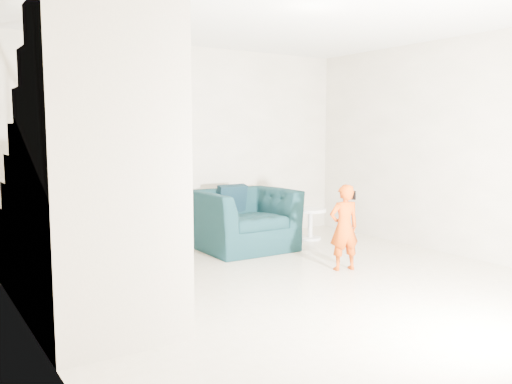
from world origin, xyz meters
TOP-DOWN VIEW (x-y plane):
  - floor at (0.00, 0.00)m, footprint 5.50×5.50m
  - ceiling at (0.00, 0.00)m, footprint 5.50×5.50m
  - back_wall at (0.00, 2.75)m, footprint 5.00×0.00m
  - left_wall at (-2.50, 0.00)m, footprint 0.00×5.50m
  - right_wall at (2.50, 0.00)m, footprint 0.00×5.50m
  - armchair at (0.45, 1.94)m, footprint 1.22×1.07m
  - toddler at (0.82, 0.43)m, footprint 0.40×0.31m
  - side_table at (1.59, 1.98)m, footprint 0.45×0.45m
  - staircase at (-2.00, 0.55)m, footprint 1.02×3.03m
  - cushion at (0.43, 2.26)m, footprint 0.41×0.20m
  - throw at (-0.04, 1.98)m, footprint 0.04×0.45m
  - phone at (0.93, 0.40)m, footprint 0.04×0.05m

SIDE VIEW (x-z plane):
  - floor at x=0.00m, z-range 0.00..0.00m
  - side_table at x=1.59m, z-range 0.08..0.53m
  - armchair at x=0.45m, z-range 0.00..0.78m
  - toddler at x=0.82m, z-range 0.00..0.97m
  - throw at x=-0.04m, z-range 0.24..0.74m
  - cushion at x=0.43m, z-range 0.43..0.84m
  - phone at x=0.93m, z-range 0.79..0.89m
  - staircase at x=-2.00m, z-range -0.86..2.76m
  - left_wall at x=-2.50m, z-range -1.40..4.10m
  - right_wall at x=2.50m, z-range -1.40..4.10m
  - back_wall at x=0.00m, z-range -1.15..3.85m
  - ceiling at x=0.00m, z-range 2.70..2.70m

